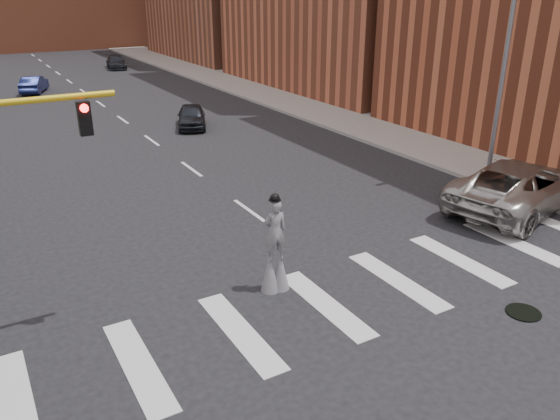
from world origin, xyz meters
name	(u,v)px	position (x,y,z in m)	size (l,w,h in m)	color
ground_plane	(386,309)	(0.00, 0.00, 0.00)	(160.00, 160.00, 0.00)	black
sidewalk_right	(295,102)	(12.50, 25.00, 0.09)	(5.00, 90.00, 0.18)	gray
manhole	(523,312)	(3.00, -2.00, 0.02)	(0.90, 0.90, 0.04)	black
streetlight	(503,67)	(10.90, 6.00, 4.90)	(2.05, 0.20, 9.00)	slate
stilt_performer	(275,253)	(-2.06, 2.36, 1.17)	(0.84, 0.56, 2.91)	#312013
suv_crossing	(518,186)	(9.00, 3.00, 0.95)	(3.17, 6.86, 1.91)	#A19F98
car_near	(191,116)	(3.15, 21.83, 0.69)	(1.63, 4.06, 1.38)	black
car_mid	(34,84)	(-3.51, 39.41, 0.67)	(1.42, 4.09, 1.35)	navy
car_far	(116,62)	(6.00, 50.41, 0.65)	(1.81, 4.46, 1.29)	black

